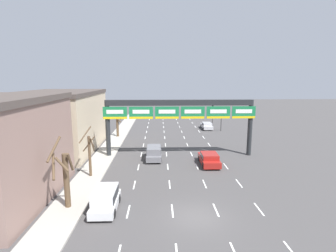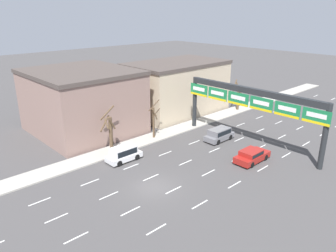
{
  "view_description": "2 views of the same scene",
  "coord_description": "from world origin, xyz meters",
  "px_view_note": "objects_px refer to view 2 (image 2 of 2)",
  "views": [
    {
      "loc": [
        -2.62,
        -17.21,
        9.74
      ],
      "look_at": [
        -1.43,
        16.44,
        3.7
      ],
      "focal_mm": 28.0,
      "sensor_mm": 36.0,
      "label": 1
    },
    {
      "loc": [
        20.95,
        -17.66,
        15.95
      ],
      "look_at": [
        -2.89,
        4.51,
        4.33
      ],
      "focal_mm": 35.0,
      "sensor_mm": 36.0,
      "label": 2
    }
  ],
  "objects_px": {
    "tree_bare_third": "(110,131)",
    "suv_white": "(124,153)",
    "sign_gantry": "(251,101)",
    "suv_grey": "(219,134)",
    "tree_bare_closest": "(154,120)",
    "tree_bare_second": "(238,96)",
    "car_red": "(252,155)"
  },
  "relations": [
    {
      "from": "suv_white",
      "to": "tree_bare_third",
      "type": "xyz_separation_m",
      "value": [
        -3.02,
        0.33,
        1.76
      ]
    },
    {
      "from": "suv_grey",
      "to": "tree_bare_closest",
      "type": "height_order",
      "value": "tree_bare_closest"
    },
    {
      "from": "tree_bare_second",
      "to": "tree_bare_third",
      "type": "height_order",
      "value": "tree_bare_third"
    },
    {
      "from": "suv_white",
      "to": "tree_bare_second",
      "type": "xyz_separation_m",
      "value": [
        -2.96,
        25.31,
        1.6
      ]
    },
    {
      "from": "suv_grey",
      "to": "tree_bare_second",
      "type": "relative_size",
      "value": 0.84
    },
    {
      "from": "tree_bare_second",
      "to": "suv_grey",
      "type": "bearing_deg",
      "value": -63.45
    },
    {
      "from": "tree_bare_closest",
      "to": "suv_white",
      "type": "bearing_deg",
      "value": -67.47
    },
    {
      "from": "tree_bare_second",
      "to": "car_red",
      "type": "bearing_deg",
      "value": -49.72
    },
    {
      "from": "car_red",
      "to": "tree_bare_second",
      "type": "height_order",
      "value": "tree_bare_second"
    },
    {
      "from": "suv_grey",
      "to": "tree_bare_third",
      "type": "xyz_separation_m",
      "value": [
        -6.45,
        -12.22,
        1.78
      ]
    },
    {
      "from": "sign_gantry",
      "to": "tree_bare_second",
      "type": "xyz_separation_m",
      "value": [
        -9.63,
        11.3,
        -3.07
      ]
    },
    {
      "from": "sign_gantry",
      "to": "tree_bare_third",
      "type": "xyz_separation_m",
      "value": [
        -9.7,
        -13.69,
        -2.91
      ]
    },
    {
      "from": "tree_bare_third",
      "to": "suv_white",
      "type": "bearing_deg",
      "value": -6.18
    },
    {
      "from": "tree_bare_third",
      "to": "tree_bare_second",
      "type": "bearing_deg",
      "value": 89.85
    },
    {
      "from": "sign_gantry",
      "to": "suv_grey",
      "type": "distance_m",
      "value": 5.9
    },
    {
      "from": "car_red",
      "to": "tree_bare_closest",
      "type": "distance_m",
      "value": 13.23
    },
    {
      "from": "suv_grey",
      "to": "tree_bare_third",
      "type": "height_order",
      "value": "tree_bare_third"
    },
    {
      "from": "sign_gantry",
      "to": "suv_grey",
      "type": "bearing_deg",
      "value": -155.7
    },
    {
      "from": "car_red",
      "to": "suv_white",
      "type": "height_order",
      "value": "suv_white"
    },
    {
      "from": "sign_gantry",
      "to": "tree_bare_second",
      "type": "relative_size",
      "value": 3.88
    },
    {
      "from": "sign_gantry",
      "to": "tree_bare_third",
      "type": "bearing_deg",
      "value": -125.32
    },
    {
      "from": "suv_grey",
      "to": "tree_bare_closest",
      "type": "xyz_separation_m",
      "value": [
        -6.28,
        -5.65,
        1.66
      ]
    },
    {
      "from": "tree_bare_second",
      "to": "tree_bare_third",
      "type": "relative_size",
      "value": 0.93
    },
    {
      "from": "suv_white",
      "to": "tree_bare_closest",
      "type": "height_order",
      "value": "tree_bare_closest"
    },
    {
      "from": "car_red",
      "to": "suv_grey",
      "type": "height_order",
      "value": "suv_grey"
    },
    {
      "from": "sign_gantry",
      "to": "car_red",
      "type": "relative_size",
      "value": 4.23
    },
    {
      "from": "suv_white",
      "to": "car_red",
      "type": "bearing_deg",
      "value": 46.26
    },
    {
      "from": "car_red",
      "to": "tree_bare_third",
      "type": "bearing_deg",
      "value": -142.28
    },
    {
      "from": "car_red",
      "to": "suv_white",
      "type": "xyz_separation_m",
      "value": [
        -9.81,
        -10.25,
        0.17
      ]
    },
    {
      "from": "sign_gantry",
      "to": "tree_bare_closest",
      "type": "height_order",
      "value": "sign_gantry"
    },
    {
      "from": "suv_grey",
      "to": "tree_bare_third",
      "type": "distance_m",
      "value": 13.93
    },
    {
      "from": "tree_bare_third",
      "to": "car_red",
      "type": "bearing_deg",
      "value": 37.72
    }
  ]
}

